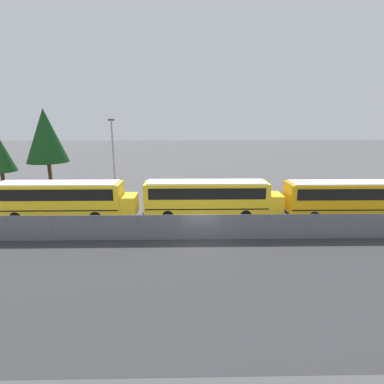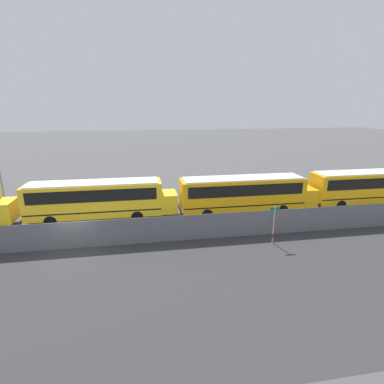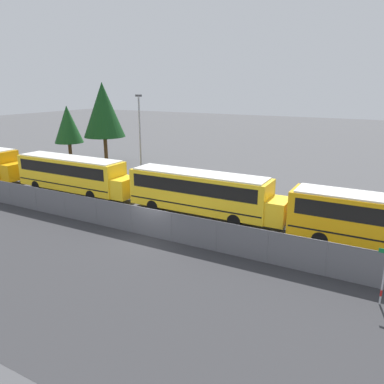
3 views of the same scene
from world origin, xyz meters
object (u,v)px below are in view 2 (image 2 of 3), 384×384
(school_bus_3, at_px, (99,198))
(street_sign, at_px, (274,224))
(school_bus_5, at_px, (370,185))
(school_bus_4, at_px, (245,192))

(school_bus_3, relative_size, street_sign, 4.53)
(school_bus_5, bearing_deg, street_sign, -152.78)
(school_bus_3, xyz_separation_m, street_sign, (12.39, -6.60, -0.50))
(school_bus_5, relative_size, street_sign, 4.53)
(school_bus_4, distance_m, school_bus_5, 12.53)
(school_bus_5, distance_m, street_sign, 14.15)
(school_bus_3, height_order, school_bus_4, same)
(school_bus_3, height_order, school_bus_5, same)
(school_bus_3, xyz_separation_m, school_bus_4, (12.45, -0.46, 0.00))
(school_bus_4, xyz_separation_m, school_bus_5, (12.52, 0.33, 0.00))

